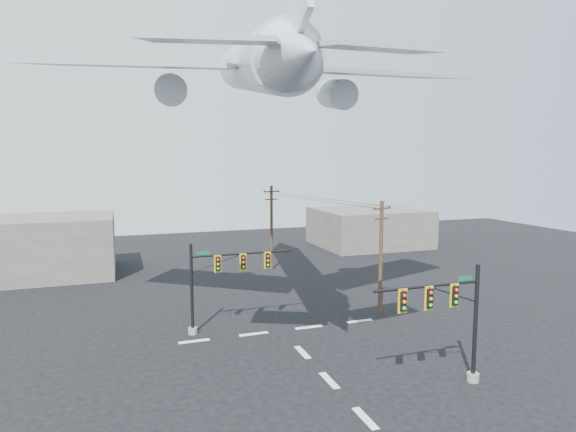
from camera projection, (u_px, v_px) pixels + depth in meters
name	position (u px, v px, depth m)	size (l,w,h in m)	color
ground	(365.00, 418.00, 21.86)	(120.00, 120.00, 0.00)	black
lane_markings	(320.00, 370.00, 26.86)	(14.00, 21.20, 0.01)	silver
signal_mast_near	(452.00, 319.00, 24.56)	(6.36, 0.70, 6.34)	gray
signal_mast_far	(219.00, 281.00, 32.63)	(7.32, 0.68, 6.17)	gray
utility_pole_a	(381.00, 256.00, 36.22)	(1.71, 0.55, 8.66)	#442F1D
utility_pole_b	(272.00, 226.00, 51.14)	(1.82, 0.35, 8.99)	#442F1D
power_lines	(317.00, 199.00, 43.27)	(4.93, 17.09, 0.03)	black
airliner	(256.00, 66.00, 32.43)	(31.00, 32.86, 8.68)	#B7BDC4
building_left	(18.00, 248.00, 47.82)	(18.00, 10.00, 6.00)	slate
building_right	(369.00, 227.00, 66.27)	(14.00, 12.00, 5.00)	slate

